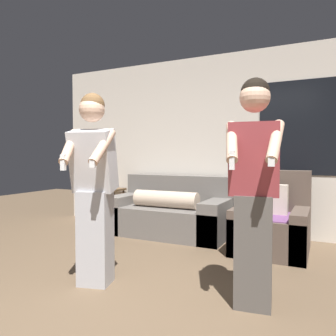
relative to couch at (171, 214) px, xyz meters
The scene contains 6 objects.
wall_back 1.34m from the couch, 36.02° to the left, with size 5.88×0.07×2.70m.
couch is the anchor object (origin of this frame).
armchair 1.51m from the couch, ahead, with size 0.85×0.94×0.98m.
side_table 1.34m from the couch, 169.09° to the left, with size 0.48×0.36×0.75m.
person_left 2.14m from the couch, 84.24° to the right, with size 0.46×0.56×1.72m.
person_right 2.52m from the couch, 49.46° to the right, with size 0.43×0.50×1.76m.
Camera 1 is at (1.42, -1.49, 1.18)m, focal length 35.00 mm.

